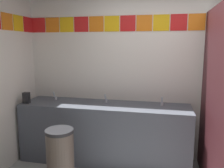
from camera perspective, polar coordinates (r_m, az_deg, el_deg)
The scene contains 7 objects.
wall_back at distance 3.47m, azimuth 15.62°, elevation 3.84°, with size 4.50×0.09×2.72m.
vanity_counter at distance 3.44m, azimuth -1.86°, elevation -11.74°, with size 2.42×0.60×0.86m.
faucet_left at distance 3.66m, azimuth -13.86°, elevation -3.05°, with size 0.04×0.10×0.14m.
faucet_center at distance 3.39m, azimuth -1.53°, elevation -3.79°, with size 0.04×0.10×0.14m.
faucet_right at distance 3.29m, azimuth 12.24°, elevation -4.41°, with size 0.04×0.10×0.14m.
soap_dispenser at distance 3.58m, azimuth -20.39°, elevation -3.22°, with size 0.09×0.09×0.16m.
trash_bin at distance 3.01m, azimuth -12.64°, elevation -17.14°, with size 0.34×0.34×0.70m.
Camera 1 is at (-0.19, -1.82, 1.69)m, focal length 37.04 mm.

